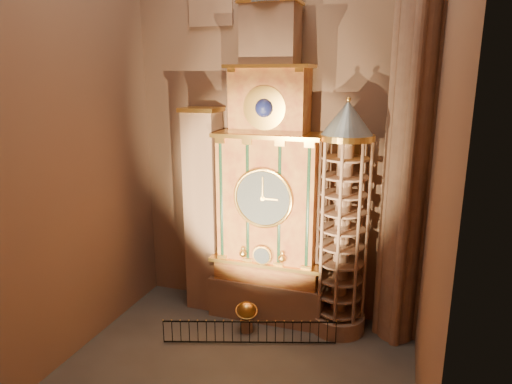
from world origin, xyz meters
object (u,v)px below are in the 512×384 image
(stair_turret, at_px, (342,223))
(iron_railing, at_px, (250,332))
(celestial_globe, at_px, (246,314))
(portrait_tower, at_px, (204,210))
(astronomical_clock, at_px, (269,185))

(stair_turret, xyz_separation_m, iron_railing, (-3.53, -2.55, -4.68))
(celestial_globe, bearing_deg, iron_railing, -63.44)
(portrait_tower, relative_size, iron_railing, 1.39)
(stair_turret, height_order, celestial_globe, stair_turret)
(astronomical_clock, bearing_deg, portrait_tower, 179.71)
(astronomical_clock, distance_m, iron_railing, 6.71)
(stair_turret, relative_size, iron_railing, 1.47)
(stair_turret, bearing_deg, celestial_globe, -158.43)
(astronomical_clock, height_order, portrait_tower, astronomical_clock)
(celestial_globe, distance_m, iron_railing, 1.12)
(astronomical_clock, relative_size, iron_railing, 2.28)
(celestial_globe, bearing_deg, stair_turret, 21.57)
(iron_railing, bearing_deg, portrait_tower, 139.91)
(celestial_globe, bearing_deg, astronomical_clock, 74.41)
(portrait_tower, height_order, iron_railing, portrait_tower)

